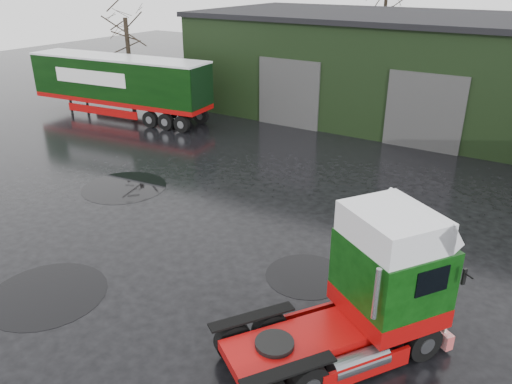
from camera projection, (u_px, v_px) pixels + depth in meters
ground at (243, 253)px, 16.79m from camera, size 100.00×100.00×0.00m
warehouse at (454, 71)px, 29.98m from camera, size 32.40×12.40×6.30m
hero_tractor at (332, 294)px, 11.52m from camera, size 5.44×6.38×3.72m
trailer_left at (120, 87)px, 31.54m from camera, size 12.70×3.84×3.88m
tree_left at (128, 45)px, 32.64m from camera, size 4.40×4.40×8.50m
tree_back_a at (384, 23)px, 40.97m from camera, size 4.40×4.40×9.50m
puddle_0 at (47, 294)px, 14.63m from camera, size 3.43×3.43×0.01m
puddle_1 at (370, 295)px, 14.62m from camera, size 2.14×2.14×0.01m
puddle_2 at (124, 187)px, 21.88m from camera, size 3.66×3.66×0.01m
puddle_4 at (306, 276)px, 15.53m from camera, size 2.57×2.57×0.01m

